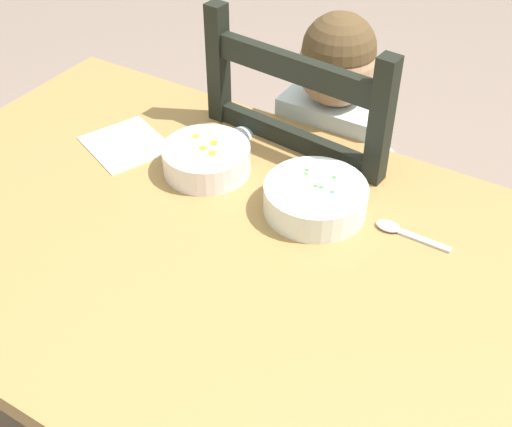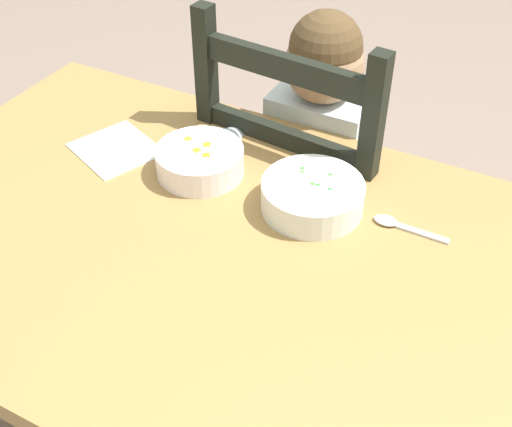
{
  "view_description": "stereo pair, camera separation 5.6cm",
  "coord_description": "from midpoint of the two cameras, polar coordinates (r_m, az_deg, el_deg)",
  "views": [
    {
      "loc": [
        0.38,
        -0.68,
        1.47
      ],
      "look_at": [
        -0.06,
        0.05,
        0.75
      ],
      "focal_mm": 46.23,
      "sensor_mm": 36.0,
      "label": 1
    },
    {
      "loc": [
        0.33,
        -0.71,
        1.47
      ],
      "look_at": [
        -0.06,
        0.05,
        0.75
      ],
      "focal_mm": 46.23,
      "sensor_mm": 36.0,
      "label": 2
    }
  ],
  "objects": [
    {
      "name": "dining_chair",
      "position": [
        1.62,
        6.49,
        0.48
      ],
      "size": [
        0.46,
        0.46,
        0.96
      ],
      "color": "black",
      "rests_on": "ground"
    },
    {
      "name": "child_figure",
      "position": [
        1.51,
        7.08,
        5.25
      ],
      "size": [
        0.32,
        0.31,
        0.93
      ],
      "color": "silver",
      "rests_on": "ground"
    },
    {
      "name": "bowl_of_carrots",
      "position": [
        1.28,
        -3.05,
        4.78
      ],
      "size": [
        0.17,
        0.17,
        0.05
      ],
      "color": "white",
      "rests_on": "dining_table"
    },
    {
      "name": "bowl_of_peas",
      "position": [
        1.19,
        6.51,
        1.36
      ],
      "size": [
        0.19,
        0.19,
        0.06
      ],
      "color": "white",
      "rests_on": "dining_table"
    },
    {
      "name": "paper_napkin",
      "position": [
        1.39,
        -10.05,
        5.91
      ],
      "size": [
        0.21,
        0.2,
        0.0
      ],
      "primitive_type": "cube",
      "rotation": [
        0.0,
        0.0,
        -0.4
      ],
      "color": "white",
      "rests_on": "dining_table"
    },
    {
      "name": "dining_table",
      "position": [
        1.16,
        2.83,
        -7.77
      ],
      "size": [
        1.55,
        0.83,
        0.7
      ],
      "color": "#9E7742",
      "rests_on": "ground"
    },
    {
      "name": "spoon",
      "position": [
        1.18,
        13.59,
        -1.45
      ],
      "size": [
        0.14,
        0.03,
        0.01
      ],
      "color": "silver",
      "rests_on": "dining_table"
    }
  ]
}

